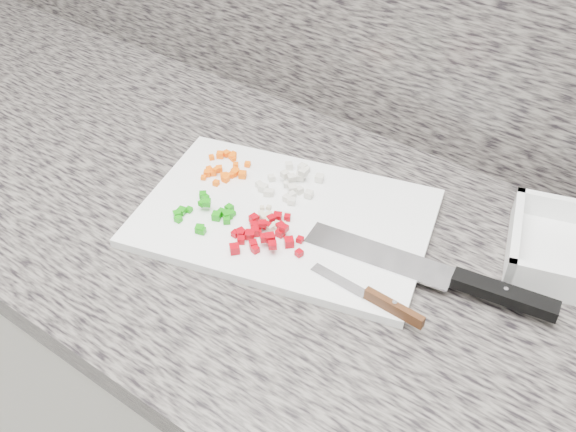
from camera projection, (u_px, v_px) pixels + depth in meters
name	position (u px, v px, depth m)	size (l,w,h in m)	color
cabinet	(297.00, 420.00, 1.21)	(3.92, 0.62, 0.86)	silver
countertop	(300.00, 246.00, 0.92)	(3.96, 0.64, 0.04)	#615C55
cutting_board	(285.00, 218.00, 0.92)	(0.41, 0.27, 0.01)	white
carrot_pile	(225.00, 168.00, 0.99)	(0.08, 0.08, 0.01)	#FE5F05
onion_pile	(292.00, 182.00, 0.96)	(0.09, 0.09, 0.02)	beige
green_pepper_pile	(208.00, 213.00, 0.91)	(0.08, 0.07, 0.02)	#12890C
red_pepper_pile	(264.00, 233.00, 0.88)	(0.10, 0.11, 0.02)	#9E020C
garlic_pile	(271.00, 220.00, 0.90)	(0.06, 0.05, 0.01)	beige
chef_knife	(459.00, 280.00, 0.81)	(0.33, 0.08, 0.02)	silver
paring_knife	(379.00, 301.00, 0.78)	(0.16, 0.02, 0.02)	silver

